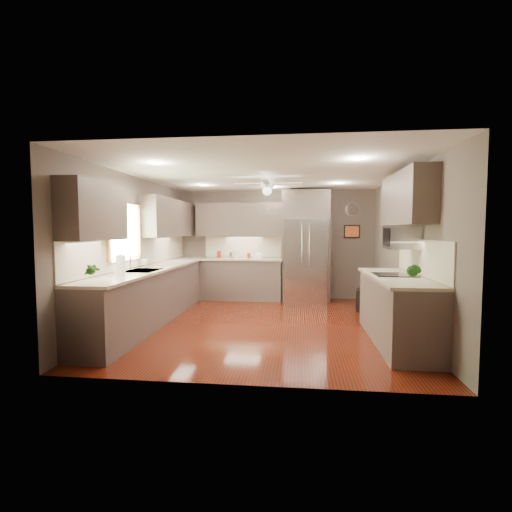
% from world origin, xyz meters
% --- Properties ---
extents(floor, '(5.00, 5.00, 0.00)m').
position_xyz_m(floor, '(0.00, 0.00, 0.00)').
color(floor, '#431008').
rests_on(floor, ground).
extents(ceiling, '(5.00, 5.00, 0.00)m').
position_xyz_m(ceiling, '(0.00, 0.00, 2.50)').
color(ceiling, white).
rests_on(ceiling, ground).
extents(wall_back, '(4.50, 0.00, 4.50)m').
position_xyz_m(wall_back, '(0.00, 2.50, 1.25)').
color(wall_back, brown).
rests_on(wall_back, ground).
extents(wall_front, '(4.50, 0.00, 4.50)m').
position_xyz_m(wall_front, '(0.00, -2.50, 1.25)').
color(wall_front, brown).
rests_on(wall_front, ground).
extents(wall_left, '(0.00, 5.00, 5.00)m').
position_xyz_m(wall_left, '(-2.25, 0.00, 1.25)').
color(wall_left, brown).
rests_on(wall_left, ground).
extents(wall_right, '(0.00, 5.00, 5.00)m').
position_xyz_m(wall_right, '(2.25, 0.00, 1.25)').
color(wall_right, brown).
rests_on(wall_right, ground).
extents(canister_a, '(0.11, 0.11, 0.16)m').
position_xyz_m(canister_a, '(-1.28, 2.25, 1.02)').
color(canister_a, maroon).
rests_on(canister_a, back_run).
extents(canister_b, '(0.11, 0.11, 0.13)m').
position_xyz_m(canister_b, '(-1.00, 2.24, 1.01)').
color(canister_b, silver).
rests_on(canister_b, back_run).
extents(canister_c, '(0.14, 0.14, 0.18)m').
position_xyz_m(canister_c, '(-0.89, 2.24, 1.03)').
color(canister_c, '#C0B790').
rests_on(canister_c, back_run).
extents(canister_d, '(0.11, 0.11, 0.12)m').
position_xyz_m(canister_d, '(-0.58, 2.19, 1.00)').
color(canister_d, maroon).
rests_on(canister_d, back_run).
extents(soap_bottle, '(0.11, 0.11, 0.19)m').
position_xyz_m(soap_bottle, '(-2.05, -0.11, 1.04)').
color(soap_bottle, white).
rests_on(soap_bottle, left_run).
extents(potted_plant_left, '(0.20, 0.17, 0.33)m').
position_xyz_m(potted_plant_left, '(-1.94, -1.97, 1.10)').
color(potted_plant_left, '#25621C').
rests_on(potted_plant_left, left_run).
extents(potted_plant_right, '(0.20, 0.18, 0.31)m').
position_xyz_m(potted_plant_right, '(1.93, -1.55, 1.09)').
color(potted_plant_right, '#25621C').
rests_on(potted_plant_right, right_run).
extents(bowl, '(0.28, 0.28, 0.05)m').
position_xyz_m(bowl, '(-0.35, 2.20, 0.97)').
color(bowl, '#C0B790').
rests_on(bowl, back_run).
extents(left_run, '(0.65, 4.70, 1.45)m').
position_xyz_m(left_run, '(-1.95, 0.15, 0.48)').
color(left_run, '#50403A').
rests_on(left_run, ground).
extents(back_run, '(1.85, 0.65, 1.45)m').
position_xyz_m(back_run, '(-0.72, 2.20, 0.48)').
color(back_run, '#50403A').
rests_on(back_run, ground).
extents(uppers, '(4.50, 4.70, 0.95)m').
position_xyz_m(uppers, '(-0.74, 0.71, 1.87)').
color(uppers, '#50403A').
rests_on(uppers, wall_left).
extents(window, '(0.05, 1.12, 0.92)m').
position_xyz_m(window, '(-2.22, -0.50, 1.55)').
color(window, '#BFF2B2').
rests_on(window, wall_left).
extents(sink, '(0.50, 0.70, 0.32)m').
position_xyz_m(sink, '(-1.93, -0.50, 0.91)').
color(sink, silver).
rests_on(sink, left_run).
extents(refrigerator, '(1.06, 0.75, 2.45)m').
position_xyz_m(refrigerator, '(0.70, 2.16, 1.19)').
color(refrigerator, silver).
rests_on(refrigerator, ground).
extents(right_run, '(0.70, 2.20, 1.45)m').
position_xyz_m(right_run, '(1.93, -0.80, 0.48)').
color(right_run, '#50403A').
rests_on(right_run, ground).
extents(microwave, '(0.43, 0.55, 0.34)m').
position_xyz_m(microwave, '(2.03, -0.55, 1.48)').
color(microwave, silver).
rests_on(microwave, wall_right).
extents(ceiling_fan, '(1.18, 1.18, 0.32)m').
position_xyz_m(ceiling_fan, '(-0.00, 0.30, 2.33)').
color(ceiling_fan, white).
rests_on(ceiling_fan, ceiling).
extents(recessed_lights, '(2.84, 3.14, 0.01)m').
position_xyz_m(recessed_lights, '(-0.04, 0.40, 2.49)').
color(recessed_lights, white).
rests_on(recessed_lights, ceiling).
extents(wall_clock, '(0.30, 0.03, 0.30)m').
position_xyz_m(wall_clock, '(1.75, 2.48, 2.05)').
color(wall_clock, white).
rests_on(wall_clock, wall_back).
extents(framed_print, '(0.36, 0.03, 0.30)m').
position_xyz_m(framed_print, '(1.75, 2.48, 1.55)').
color(framed_print, black).
rests_on(framed_print, wall_back).
extents(stool, '(0.44, 0.44, 0.45)m').
position_xyz_m(stool, '(1.86, 1.15, 0.24)').
color(stool, black).
rests_on(stool, ground).
extents(paper_towel, '(0.12, 0.12, 0.31)m').
position_xyz_m(paper_towel, '(-1.96, -1.16, 1.08)').
color(paper_towel, white).
rests_on(paper_towel, left_run).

